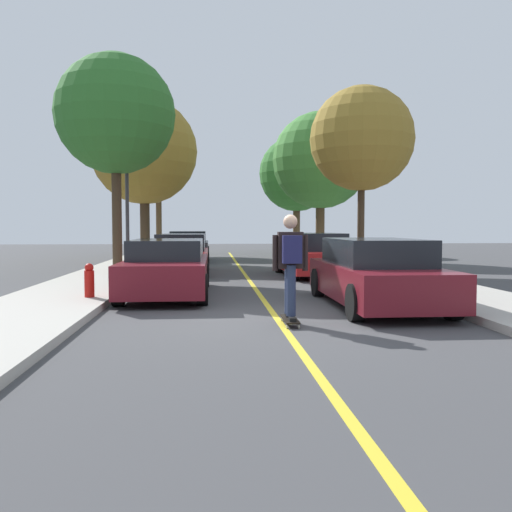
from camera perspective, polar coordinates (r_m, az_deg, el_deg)
The scene contains 18 objects.
ground at distance 9.38m, azimuth 2.26°, elevation -6.67°, with size 80.00×80.00×0.00m, color #424244.
sidewalk_left at distance 9.83m, azimuth -23.91°, elevation -6.08°, with size 2.31×56.00×0.14m, color #ADA89E.
center_line at distance 13.32m, azimuth 0.12°, elevation -3.73°, with size 0.12×39.20×0.01m, color gold.
parked_car_left_nearest at distance 12.66m, azimuth -9.35°, elevation -1.23°, with size 1.91×4.68×1.29m.
parked_car_left_near at distance 18.54m, azimuth -7.93°, elevation 0.18°, with size 1.91×4.17×1.34m.
parked_car_left_far at distance 24.95m, azimuth -7.15°, elevation 1.01°, with size 1.88×4.28×1.38m.
parked_car_right_nearest at distance 11.01m, azimuth 12.55°, elevation -1.83°, with size 1.93×4.67×1.35m.
parked_car_right_near at distance 17.42m, azimuth 6.02°, elevation 0.10°, with size 2.09×4.24×1.39m.
street_tree_left_nearest at distance 17.67m, azimuth -14.65°, elevation 14.26°, with size 3.67×3.67×6.75m.
street_tree_left_near at distance 24.69m, azimuth -11.76°, elevation 10.76°, with size 4.67×4.67×7.11m.
street_tree_left_far at distance 31.19m, azimuth -10.30°, elevation 9.56°, with size 3.76×3.76×6.87m.
street_tree_right_nearest at distance 19.18m, azimuth 11.13°, elevation 12.04°, with size 3.56×3.56×6.24m.
street_tree_right_near at distance 25.86m, azimuth 6.84°, elevation 9.98°, with size 4.54×4.54×6.83m.
street_tree_right_far at distance 32.70m, azimuth 4.33°, elevation 8.64°, with size 4.50×4.50×6.86m.
fire_hydrant at distance 11.64m, azimuth -17.23°, elevation -2.48°, with size 0.20×0.20×0.70m.
streetlamp at distance 18.53m, azimuth -13.52°, elevation 8.74°, with size 0.36×0.24×5.77m.
skateboard at distance 8.84m, azimuth 3.62°, elevation -6.71°, with size 0.23×0.84×0.10m.
skateboarder at distance 8.70m, azimuth 3.67°, elevation -0.41°, with size 0.58×0.70×1.69m.
Camera 1 is at (-1.15, -9.17, 1.60)m, focal length 37.80 mm.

